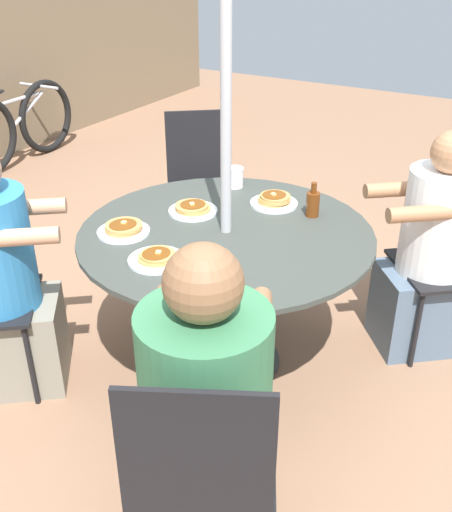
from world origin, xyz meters
name	(u,v)px	position (x,y,z in m)	size (l,w,h in m)	color
ground_plane	(226,360)	(0.00, 0.00, 0.00)	(12.00, 12.00, 0.00)	#8C664C
patio_table	(226,256)	(0.00, 0.00, 0.59)	(1.31, 1.31, 0.71)	#383D38
umbrella_pole	(226,135)	(0.00, 0.00, 1.15)	(0.05, 0.05, 2.30)	#ADADB2
patio_chair_north	(202,471)	(-1.03, -0.53, 0.52)	(0.58, 0.58, 0.91)	black
diner_north	(207,424)	(-0.88, -0.45, 0.52)	(0.59, 0.55, 1.16)	#3D3D42
diner_east	(429,255)	(0.62, -0.76, 0.51)	(0.55, 0.57, 1.12)	slate
patio_chair_south	(201,179)	(0.91, 0.72, 0.52)	(0.61, 0.61, 0.91)	black
diner_west	(2,283)	(-0.61, 0.77, 0.53)	(0.56, 0.58, 1.16)	gray
pancake_plate_a	(193,209)	(0.09, 0.24, 0.73)	(0.23, 0.23, 0.05)	white
pancake_plate_b	(157,258)	(-0.38, 0.10, 0.73)	(0.23, 0.23, 0.05)	white
pancake_plate_c	(274,201)	(0.37, -0.05, 0.74)	(0.23, 0.23, 0.06)	white
pancake_plate_d	(124,229)	(-0.24, 0.38, 0.73)	(0.23, 0.23, 0.05)	white
syrup_bottle	(313,203)	(0.34, -0.26, 0.78)	(0.09, 0.06, 0.16)	#602D0F
coffee_cup	(235,177)	(0.47, 0.23, 0.77)	(0.09, 0.09, 0.10)	white
drinking_glass_a	(229,276)	(-0.41, -0.25, 0.77)	(0.07, 0.07, 0.10)	silver
bicycle	(18,126)	(1.55, 3.07, 0.35)	(1.42, 0.44, 0.70)	black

